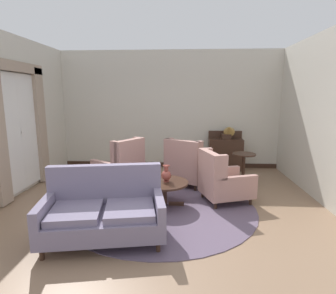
# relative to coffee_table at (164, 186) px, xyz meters

# --- Properties ---
(ground) EXTENTS (9.07, 9.07, 0.00)m
(ground) POSITION_rel_coffee_table_xyz_m (-0.05, -0.38, -0.38)
(ground) COLOR #896B51
(wall_back) EXTENTS (6.15, 0.08, 3.17)m
(wall_back) POSITION_rel_coffee_table_xyz_m (-0.05, 2.86, 1.21)
(wall_back) COLOR beige
(wall_back) RESTS_ON ground
(wall_left) EXTENTS (0.08, 4.54, 3.17)m
(wall_left) POSITION_rel_coffee_table_xyz_m (-3.04, 0.59, 1.21)
(wall_left) COLOR beige
(wall_left) RESTS_ON ground
(wall_right) EXTENTS (0.08, 4.54, 3.17)m
(wall_right) POSITION_rel_coffee_table_xyz_m (2.94, 0.59, 1.21)
(wall_right) COLOR beige
(wall_right) RESTS_ON ground
(baseboard_back) EXTENTS (5.99, 0.03, 0.12)m
(baseboard_back) POSITION_rel_coffee_table_xyz_m (-0.05, 2.80, -0.32)
(baseboard_back) COLOR #382319
(baseboard_back) RESTS_ON ground
(area_rug) EXTENTS (3.37, 3.37, 0.01)m
(area_rug) POSITION_rel_coffee_table_xyz_m (-0.05, -0.08, -0.37)
(area_rug) COLOR #5B4C60
(area_rug) RESTS_ON ground
(window_with_curtains) EXTENTS (0.12, 1.79, 2.62)m
(window_with_curtains) POSITION_rel_coffee_table_xyz_m (-2.95, 0.61, 1.03)
(window_with_curtains) COLOR silver
(coffee_table) EXTENTS (0.88, 0.88, 0.46)m
(coffee_table) POSITION_rel_coffee_table_xyz_m (0.00, 0.00, 0.00)
(coffee_table) COLOR #382319
(coffee_table) RESTS_ON ground
(porcelain_vase) EXTENTS (0.18, 0.18, 0.31)m
(porcelain_vase) POSITION_rel_coffee_table_xyz_m (0.04, 0.00, 0.21)
(porcelain_vase) COLOR brown
(porcelain_vase) RESTS_ON coffee_table
(settee) EXTENTS (1.77, 1.17, 0.99)m
(settee) POSITION_rel_coffee_table_xyz_m (-0.75, -1.22, 0.02)
(settee) COLOR slate
(settee) RESTS_ON ground
(armchair_beside_settee) EXTENTS (1.18, 1.20, 1.06)m
(armchair_beside_settee) POSITION_rel_coffee_table_xyz_m (0.44, 1.23, 0.06)
(armchair_beside_settee) COLOR tan
(armchair_beside_settee) RESTS_ON ground
(armchair_near_window) EXTENTS (1.06, 0.98, 0.99)m
(armchair_near_window) POSITION_rel_coffee_table_xyz_m (1.07, 0.25, 0.04)
(armchair_near_window) COLOR tan
(armchair_near_window) RESTS_ON ground
(armchair_far_left) EXTENTS (1.16, 1.11, 1.11)m
(armchair_far_left) POSITION_rel_coffee_table_xyz_m (-0.98, 0.83, 0.08)
(armchair_far_left) COLOR tan
(armchair_far_left) RESTS_ON ground
(side_table) EXTENTS (0.51, 0.51, 0.72)m
(side_table) POSITION_rel_coffee_table_xyz_m (1.68, 1.29, 0.06)
(side_table) COLOR #382319
(side_table) RESTS_ON ground
(sideboard) EXTENTS (0.89, 0.38, 1.04)m
(sideboard) POSITION_rel_coffee_table_xyz_m (1.46, 2.56, 0.11)
(sideboard) COLOR #382319
(sideboard) RESTS_ON ground
(gramophone) EXTENTS (0.36, 0.43, 0.46)m
(gramophone) POSITION_rel_coffee_table_xyz_m (1.50, 2.48, 0.68)
(gramophone) COLOR #382319
(gramophone) RESTS_ON sideboard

